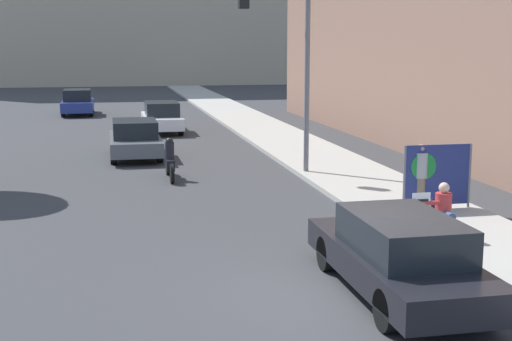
{
  "coord_description": "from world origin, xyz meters",
  "views": [
    {
      "loc": [
        -3.68,
        -10.71,
        4.11
      ],
      "look_at": [
        -0.12,
        6.36,
        1.03
      ],
      "focal_mm": 50.0,
      "sensor_mm": 36.0,
      "label": 1
    }
  ],
  "objects_px": {
    "traffic_light_pole": "(285,41)",
    "car_on_road_nearest": "(135,139)",
    "motorcycle_on_road": "(170,162)",
    "seated_protester": "(444,210)",
    "car_on_road_midblock": "(162,117)",
    "car_on_road_distant": "(78,102)",
    "parked_car_curbside": "(399,255)",
    "protest_banner": "(437,175)",
    "jogger_on_sidewalk": "(420,176)"
  },
  "relations": [
    {
      "from": "traffic_light_pole",
      "to": "car_on_road_nearest",
      "type": "xyz_separation_m",
      "value": [
        -4.47,
        4.8,
        -3.52
      ]
    },
    {
      "from": "motorcycle_on_road",
      "to": "seated_protester",
      "type": "bearing_deg",
      "value": -60.61
    },
    {
      "from": "traffic_light_pole",
      "to": "car_on_road_midblock",
      "type": "distance_m",
      "value": 13.22
    },
    {
      "from": "car_on_road_distant",
      "to": "motorcycle_on_road",
      "type": "height_order",
      "value": "car_on_road_distant"
    },
    {
      "from": "seated_protester",
      "to": "car_on_road_distant",
      "type": "height_order",
      "value": "car_on_road_distant"
    },
    {
      "from": "traffic_light_pole",
      "to": "parked_car_curbside",
      "type": "bearing_deg",
      "value": -94.11
    },
    {
      "from": "protest_banner",
      "to": "parked_car_curbside",
      "type": "bearing_deg",
      "value": -121.47
    },
    {
      "from": "traffic_light_pole",
      "to": "seated_protester",
      "type": "bearing_deg",
      "value": -81.32
    },
    {
      "from": "jogger_on_sidewalk",
      "to": "car_on_road_midblock",
      "type": "relative_size",
      "value": 0.36
    },
    {
      "from": "seated_protester",
      "to": "jogger_on_sidewalk",
      "type": "bearing_deg",
      "value": 71.67
    },
    {
      "from": "parked_car_curbside",
      "to": "motorcycle_on_road",
      "type": "bearing_deg",
      "value": 104.05
    },
    {
      "from": "traffic_light_pole",
      "to": "car_on_road_nearest",
      "type": "bearing_deg",
      "value": 132.93
    },
    {
      "from": "protest_banner",
      "to": "car_on_road_midblock",
      "type": "xyz_separation_m",
      "value": [
        -5.28,
        18.19,
        -0.27
      ]
    },
    {
      "from": "traffic_light_pole",
      "to": "car_on_road_distant",
      "type": "bearing_deg",
      "value": 107.91
    },
    {
      "from": "car_on_road_distant",
      "to": "motorcycle_on_road",
      "type": "distance_m",
      "value": 22.12
    },
    {
      "from": "car_on_road_midblock",
      "to": "motorcycle_on_road",
      "type": "xyz_separation_m",
      "value": [
        -0.69,
        -12.16,
        -0.17
      ]
    },
    {
      "from": "traffic_light_pole",
      "to": "parked_car_curbside",
      "type": "height_order",
      "value": "traffic_light_pole"
    },
    {
      "from": "protest_banner",
      "to": "parked_car_curbside",
      "type": "distance_m",
      "value": 6.07
    },
    {
      "from": "seated_protester",
      "to": "parked_car_curbside",
      "type": "distance_m",
      "value": 3.29
    },
    {
      "from": "seated_protester",
      "to": "protest_banner",
      "type": "distance_m",
      "value": 2.85
    },
    {
      "from": "seated_protester",
      "to": "jogger_on_sidewalk",
      "type": "height_order",
      "value": "jogger_on_sidewalk"
    },
    {
      "from": "seated_protester",
      "to": "motorcycle_on_road",
      "type": "height_order",
      "value": "seated_protester"
    },
    {
      "from": "jogger_on_sidewalk",
      "to": "car_on_road_nearest",
      "type": "bearing_deg",
      "value": -44.08
    },
    {
      "from": "parked_car_curbside",
      "to": "motorcycle_on_road",
      "type": "distance_m",
      "value": 11.54
    },
    {
      "from": "car_on_road_nearest",
      "to": "car_on_road_midblock",
      "type": "relative_size",
      "value": 0.99
    },
    {
      "from": "parked_car_curbside",
      "to": "traffic_light_pole",
      "type": "bearing_deg",
      "value": 85.89
    },
    {
      "from": "traffic_light_pole",
      "to": "car_on_road_distant",
      "type": "distance_m",
      "value": 23.46
    },
    {
      "from": "seated_protester",
      "to": "traffic_light_pole",
      "type": "xyz_separation_m",
      "value": [
        -1.28,
        8.39,
        3.45
      ]
    },
    {
      "from": "car_on_road_midblock",
      "to": "protest_banner",
      "type": "bearing_deg",
      "value": -73.81
    },
    {
      "from": "jogger_on_sidewalk",
      "to": "traffic_light_pole",
      "type": "bearing_deg",
      "value": -56.49
    },
    {
      "from": "jogger_on_sidewalk",
      "to": "car_on_road_distant",
      "type": "xyz_separation_m",
      "value": [
        -9.11,
        27.77,
        -0.2
      ]
    },
    {
      "from": "car_on_road_midblock",
      "to": "car_on_road_distant",
      "type": "height_order",
      "value": "car_on_road_distant"
    },
    {
      "from": "seated_protester",
      "to": "motorcycle_on_road",
      "type": "relative_size",
      "value": 0.57
    },
    {
      "from": "parked_car_curbside",
      "to": "car_on_road_distant",
      "type": "distance_m",
      "value": 33.63
    },
    {
      "from": "car_on_road_midblock",
      "to": "traffic_light_pole",
      "type": "bearing_deg",
      "value": -76.84
    },
    {
      "from": "protest_banner",
      "to": "traffic_light_pole",
      "type": "bearing_deg",
      "value": 112.37
    },
    {
      "from": "parked_car_curbside",
      "to": "protest_banner",
      "type": "bearing_deg",
      "value": 58.53
    },
    {
      "from": "seated_protester",
      "to": "car_on_road_nearest",
      "type": "relative_size",
      "value": 0.27
    },
    {
      "from": "jogger_on_sidewalk",
      "to": "car_on_road_nearest",
      "type": "distance_m",
      "value": 12.32
    },
    {
      "from": "jogger_on_sidewalk",
      "to": "car_on_road_midblock",
      "type": "height_order",
      "value": "jogger_on_sidewalk"
    },
    {
      "from": "parked_car_curbside",
      "to": "car_on_road_distant",
      "type": "height_order",
      "value": "car_on_road_distant"
    },
    {
      "from": "parked_car_curbside",
      "to": "seated_protester",
      "type": "bearing_deg",
      "value": 50.99
    },
    {
      "from": "jogger_on_sidewalk",
      "to": "motorcycle_on_road",
      "type": "relative_size",
      "value": 0.76
    },
    {
      "from": "traffic_light_pole",
      "to": "motorcycle_on_road",
      "type": "distance_m",
      "value": 5.14
    },
    {
      "from": "protest_banner",
      "to": "traffic_light_pole",
      "type": "xyz_separation_m",
      "value": [
        -2.38,
        5.78,
        3.23
      ]
    },
    {
      "from": "protest_banner",
      "to": "motorcycle_on_road",
      "type": "bearing_deg",
      "value": 134.71
    },
    {
      "from": "jogger_on_sidewalk",
      "to": "protest_banner",
      "type": "distance_m",
      "value": 0.41
    },
    {
      "from": "car_on_road_midblock",
      "to": "motorcycle_on_road",
      "type": "height_order",
      "value": "car_on_road_midblock"
    },
    {
      "from": "jogger_on_sidewalk",
      "to": "traffic_light_pole",
      "type": "height_order",
      "value": "traffic_light_pole"
    },
    {
      "from": "traffic_light_pole",
      "to": "parked_car_curbside",
      "type": "distance_m",
      "value": 11.53
    }
  ]
}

